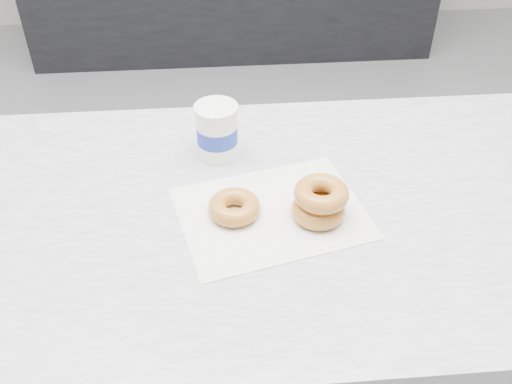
% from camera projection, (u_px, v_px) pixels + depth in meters
% --- Properties ---
extents(ground, '(5.00, 5.00, 0.00)m').
position_uv_depth(ground, '(263.00, 284.00, 2.12)').
color(ground, gray).
rests_on(ground, ground).
extents(counter, '(3.06, 0.76, 0.90)m').
position_uv_depth(counter, '(288.00, 347.00, 1.37)').
color(counter, '#333335').
rests_on(counter, ground).
extents(wax_paper, '(0.39, 0.33, 0.00)m').
position_uv_depth(wax_paper, '(272.00, 213.00, 1.07)').
color(wax_paper, silver).
rests_on(wax_paper, counter).
extents(donut_single, '(0.13, 0.13, 0.03)m').
position_uv_depth(donut_single, '(234.00, 207.00, 1.05)').
color(donut_single, gold).
rests_on(donut_single, wax_paper).
extents(donut_stack, '(0.14, 0.14, 0.07)m').
position_uv_depth(donut_stack, '(320.00, 202.00, 1.04)').
color(donut_stack, gold).
rests_on(donut_stack, wax_paper).
extents(coffee_cup, '(0.09, 0.09, 0.12)m').
position_uv_depth(coffee_cup, '(217.00, 131.00, 1.17)').
color(coffee_cup, white).
rests_on(coffee_cup, counter).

